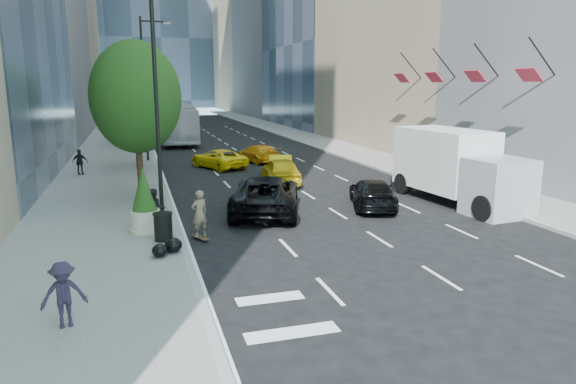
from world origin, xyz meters
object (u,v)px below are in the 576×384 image
object	(u,v)px
box_truck	(457,167)
trash_can	(163,227)
black_sedan_lincoln	(266,195)
city_bus	(178,122)
black_sedan_mercedes	(373,193)
skateboarder	(200,217)
planter_shrub	(144,201)

from	to	relation	value
box_truck	trash_can	xyz separation A→B (m)	(-13.77, -2.69, -1.12)
black_sedan_lincoln	city_bus	world-z (taller)	city_bus
black_sedan_mercedes	box_truck	size ratio (longest dim) A/B	0.62
skateboarder	planter_shrub	bearing A→B (deg)	-55.40
box_truck	planter_shrub	xyz separation A→B (m)	(-14.34, -1.32, -0.43)
black_sedan_lincoln	planter_shrub	bearing A→B (deg)	39.18
black_sedan_mercedes	box_truck	world-z (taller)	box_truck
city_bus	planter_shrub	size ratio (longest dim) A/B	5.55
black_sedan_lincoln	city_bus	bearing A→B (deg)	-69.69
black_sedan_lincoln	black_sedan_mercedes	xyz separation A→B (m)	(4.97, -0.38, -0.16)
skateboarder	black_sedan_lincoln	size ratio (longest dim) A/B	0.29
skateboarder	black_sedan_mercedes	bearing A→B (deg)	175.92
black_sedan_lincoln	black_sedan_mercedes	distance (m)	4.98
skateboarder	planter_shrub	distance (m)	2.27
skateboarder	trash_can	bearing A→B (deg)	-15.55
box_truck	planter_shrub	size ratio (longest dim) A/B	3.02
black_sedan_mercedes	trash_can	size ratio (longest dim) A/B	4.85
black_sedan_mercedes	city_bus	bearing A→B (deg)	-59.49
city_bus	trash_can	distance (m)	33.83
black_sedan_mercedes	planter_shrub	xyz separation A→B (m)	(-10.14, -1.62, 0.65)
trash_can	planter_shrub	distance (m)	1.63
skateboarder	city_bus	distance (m)	33.55
black_sedan_lincoln	box_truck	size ratio (longest dim) A/B	0.80
box_truck	trash_can	bearing A→B (deg)	-174.32
skateboarder	trash_can	distance (m)	1.34
black_sedan_lincoln	box_truck	bearing A→B (deg)	-166.18
box_truck	black_sedan_lincoln	bearing A→B (deg)	170.41
skateboarder	city_bus	world-z (taller)	city_bus
trash_can	planter_shrub	size ratio (longest dim) A/B	0.39
skateboarder	box_truck	world-z (taller)	box_truck
city_bus	box_truck	bearing A→B (deg)	-69.28
black_sedan_lincoln	city_bus	xyz separation A→B (m)	(-1.20, 30.27, 1.07)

